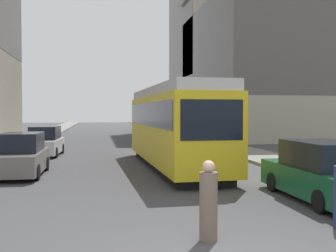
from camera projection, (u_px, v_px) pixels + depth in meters
name	position (u px, v px, depth m)	size (l,w,h in m)	color
sidewalk_left	(42.00, 136.00, 45.32)	(3.03, 120.00, 0.15)	gray
sidewalk_right	(180.00, 134.00, 47.97)	(3.03, 120.00, 0.15)	gray
streetcar	(173.00, 125.00, 19.87)	(3.00, 12.52, 3.89)	black
transit_bus	(185.00, 121.00, 34.10)	(2.97, 12.05, 3.45)	black
parked_car_left_near	(21.00, 156.00, 17.42)	(1.93, 4.42, 1.82)	black
parked_car_left_mid	(45.00, 142.00, 25.34)	(2.08, 4.45, 1.82)	black
parked_car_right_far	(320.00, 173.00, 12.51)	(1.93, 4.97, 1.82)	black
pedestrian_crossing_far	(208.00, 204.00, 8.57)	(0.38, 0.38, 1.70)	#6B5B4C
building_right_corner	(219.00, 23.00, 56.36)	(11.76, 16.61, 29.18)	#B2A893
building_right_midblock	(270.00, 57.00, 44.78)	(15.98, 20.91, 16.99)	#B2A893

